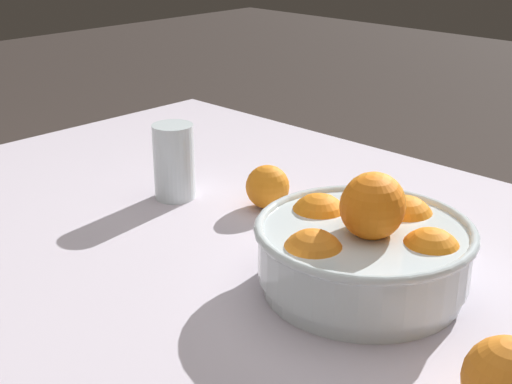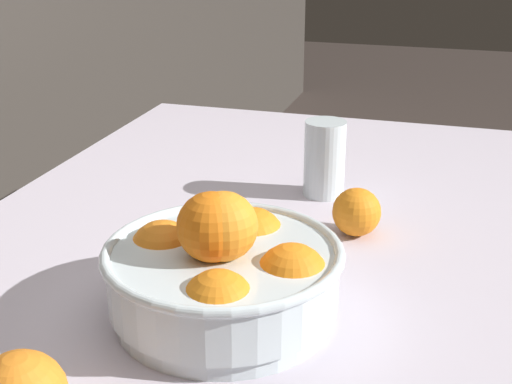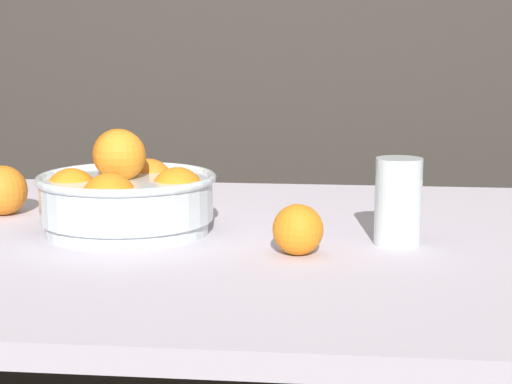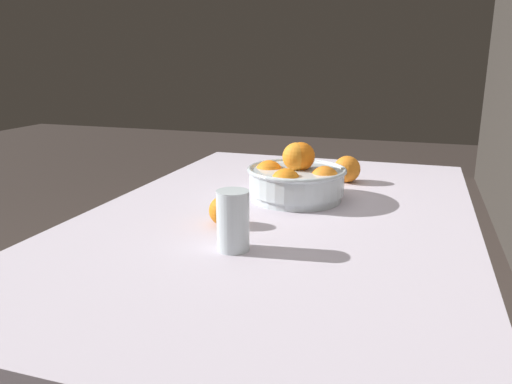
{
  "view_description": "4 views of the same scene",
  "coord_description": "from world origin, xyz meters",
  "views": [
    {
      "loc": [
        -0.59,
        0.66,
        1.21
      ],
      "look_at": [
        0.07,
        -0.02,
        0.83
      ],
      "focal_mm": 50.0,
      "sensor_mm": 36.0,
      "label": 1
    },
    {
      "loc": [
        -0.8,
        -0.23,
        1.2
      ],
      "look_at": [
        0.06,
        0.03,
        0.84
      ],
      "focal_mm": 50.0,
      "sensor_mm": 36.0,
      "label": 2
    },
    {
      "loc": [
        0.18,
        -1.22,
        1.05
      ],
      "look_at": [
        0.05,
        -0.01,
        0.83
      ],
      "focal_mm": 60.0,
      "sensor_mm": 36.0,
      "label": 3
    },
    {
      "loc": [
        1.14,
        0.31,
        1.14
      ],
      "look_at": [
        0.04,
        -0.05,
        0.83
      ],
      "focal_mm": 35.0,
      "sensor_mm": 36.0,
      "label": 4
    }
  ],
  "objects": [
    {
      "name": "dining_table",
      "position": [
        0.0,
        0.0,
        0.69
      ],
      "size": [
        1.44,
        0.93,
        0.77
      ],
      "color": "silver",
      "rests_on": "ground_plane"
    },
    {
      "name": "fruit_bowl",
      "position": [
        -0.14,
        0.01,
        0.82
      ],
      "size": [
        0.27,
        0.27,
        0.16
      ],
      "color": "silver",
      "rests_on": "dining_table"
    },
    {
      "name": "orange_loose_front",
      "position": [
        0.12,
        -0.1,
        0.8
      ],
      "size": [
        0.07,
        0.07,
        0.07
      ],
      "primitive_type": "sphere",
      "color": "orange",
      "rests_on": "dining_table"
    },
    {
      "name": "orange_loose_near_bowl",
      "position": [
        -0.38,
        0.11,
        0.81
      ],
      "size": [
        0.08,
        0.08,
        0.08
      ],
      "primitive_type": "sphere",
      "color": "orange",
      "rests_on": "dining_table"
    },
    {
      "name": "juice_glass",
      "position": [
        0.26,
        -0.02,
        0.82
      ],
      "size": [
        0.07,
        0.07,
        0.12
      ],
      "color": "#F4A314",
      "rests_on": "dining_table"
    }
  ]
}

